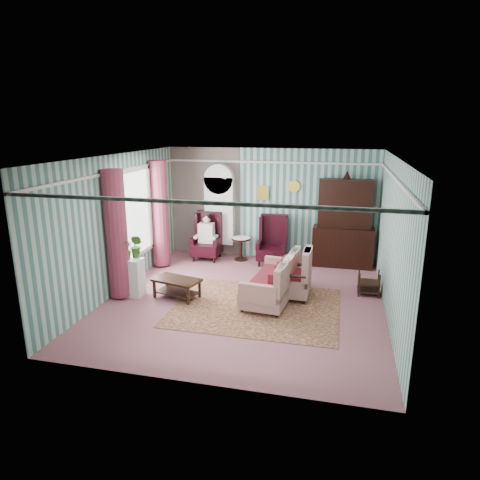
% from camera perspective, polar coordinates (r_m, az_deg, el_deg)
% --- Properties ---
extents(floor, '(6.00, 6.00, 0.00)m').
position_cam_1_polar(floor, '(8.86, 0.65, -8.00)').
color(floor, '#905357').
rests_on(floor, ground).
extents(room_shell, '(5.53, 6.02, 2.91)m').
position_cam_1_polar(room_shell, '(8.60, -3.07, 5.25)').
color(room_shell, '#3B6B67').
rests_on(room_shell, ground).
extents(bookcase, '(0.80, 0.28, 2.24)m').
position_cam_1_polar(bookcase, '(11.48, -2.74, 3.28)').
color(bookcase, white).
rests_on(bookcase, floor).
extents(dresser_hutch, '(1.50, 0.56, 2.36)m').
position_cam_1_polar(dresser_hutch, '(10.91, 13.72, 2.54)').
color(dresser_hutch, black).
rests_on(dresser_hutch, floor).
extents(wingback_left, '(0.76, 0.80, 1.25)m').
position_cam_1_polar(wingback_left, '(11.30, -4.47, 0.48)').
color(wingback_left, black).
rests_on(wingback_left, floor).
extents(wingback_right, '(0.76, 0.80, 1.25)m').
position_cam_1_polar(wingback_right, '(10.90, 4.31, -0.07)').
color(wingback_right, black).
rests_on(wingback_right, floor).
extents(seated_woman, '(0.44, 0.40, 1.18)m').
position_cam_1_polar(seated_woman, '(11.31, -4.47, 0.31)').
color(seated_woman, white).
rests_on(seated_woman, floor).
extents(round_side_table, '(0.50, 0.50, 0.60)m').
position_cam_1_polar(round_side_table, '(11.29, 0.14, -1.20)').
color(round_side_table, black).
rests_on(round_side_table, floor).
extents(nest_table, '(0.45, 0.38, 0.54)m').
position_cam_1_polar(nest_table, '(9.43, 16.79, -5.44)').
color(nest_table, black).
rests_on(nest_table, floor).
extents(plant_stand, '(0.55, 0.35, 0.80)m').
position_cam_1_polar(plant_stand, '(9.25, -14.47, -4.81)').
color(plant_stand, white).
rests_on(plant_stand, floor).
extents(rug, '(3.20, 2.60, 0.01)m').
position_cam_1_polar(rug, '(8.53, 2.19, -8.91)').
color(rug, '#431816').
rests_on(rug, floor).
extents(sofa, '(1.29, 1.98, 1.02)m').
position_cam_1_polar(sofa, '(8.76, 4.21, -4.71)').
color(sofa, beige).
rests_on(sofa, floor).
extents(floral_armchair, '(0.86, 0.89, 1.00)m').
position_cam_1_polar(floral_armchair, '(8.90, 6.79, -4.53)').
color(floral_armchair, beige).
rests_on(floral_armchair, floor).
extents(coffee_table, '(1.06, 0.74, 0.41)m').
position_cam_1_polar(coffee_table, '(8.99, -8.40, -6.39)').
color(coffee_table, black).
rests_on(coffee_table, floor).
extents(potted_plant_a, '(0.41, 0.35, 0.45)m').
position_cam_1_polar(potted_plant_a, '(9.02, -15.18, -1.22)').
color(potted_plant_a, '#19521A').
rests_on(potted_plant_a, plant_stand).
extents(potted_plant_b, '(0.32, 0.28, 0.48)m').
position_cam_1_polar(potted_plant_b, '(9.13, -13.65, -0.79)').
color(potted_plant_b, '#24591B').
rests_on(potted_plant_b, plant_stand).
extents(potted_plant_c, '(0.22, 0.22, 0.35)m').
position_cam_1_polar(potted_plant_c, '(9.18, -14.90, -1.24)').
color(potted_plant_c, '#1A551F').
rests_on(potted_plant_c, plant_stand).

